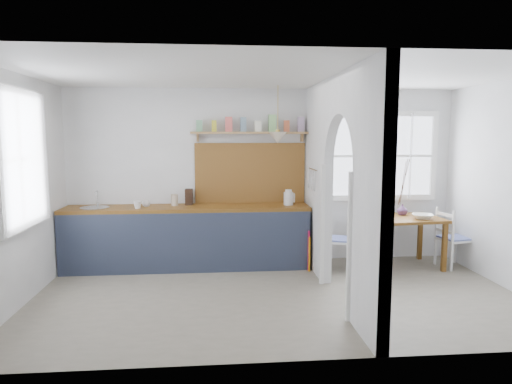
{
  "coord_description": "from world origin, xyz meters",
  "views": [
    {
      "loc": [
        -0.72,
        -5.23,
        1.9
      ],
      "look_at": [
        -0.21,
        0.52,
        1.19
      ],
      "focal_mm": 32.0,
      "sensor_mm": 36.0,
      "label": 1
    }
  ],
  "objects": [
    {
      "name": "floor",
      "position": [
        0.0,
        0.0,
        0.0
      ],
      "size": [
        5.8,
        3.2,
        0.01
      ],
      "primitive_type": "cube",
      "color": "gray",
      "rests_on": "ground"
    },
    {
      "name": "ceiling",
      "position": [
        0.0,
        0.0,
        2.6
      ],
      "size": [
        5.8,
        3.2,
        0.01
      ],
      "primitive_type": "cube",
      "color": "white",
      "rests_on": "walls"
    },
    {
      "name": "walls",
      "position": [
        0.0,
        0.0,
        1.3
      ],
      "size": [
        5.81,
        3.21,
        2.6
      ],
      "color": "white",
      "rests_on": "floor"
    },
    {
      "name": "partition",
      "position": [
        0.7,
        0.06,
        1.45
      ],
      "size": [
        0.12,
        3.2,
        2.6
      ],
      "color": "white",
      "rests_on": "floor"
    },
    {
      "name": "kitchen_window",
      "position": [
        -2.87,
        0.0,
        1.65
      ],
      "size": [
        0.1,
        1.16,
        1.5
      ],
      "primitive_type": null,
      "color": "white",
      "rests_on": "walls"
    },
    {
      "name": "nook_window",
      "position": [
        1.8,
        1.56,
        1.6
      ],
      "size": [
        1.76,
        0.1,
        1.3
      ],
      "primitive_type": null,
      "color": "white",
      "rests_on": "walls"
    },
    {
      "name": "counter",
      "position": [
        -1.13,
        1.33,
        0.46
      ],
      "size": [
        3.5,
        0.6,
        0.9
      ],
      "color": "brown",
      "rests_on": "floor"
    },
    {
      "name": "sink",
      "position": [
        -2.43,
        1.3,
        0.89
      ],
      "size": [
        0.4,
        0.4,
        0.02
      ],
      "primitive_type": "cylinder",
      "color": "#B3B5B8",
      "rests_on": "counter"
    },
    {
      "name": "backsplash",
      "position": [
        -0.2,
        1.58,
        1.35
      ],
      "size": [
        1.65,
        0.03,
        0.9
      ],
      "primitive_type": "cube",
      "color": "brown",
      "rests_on": "walls"
    },
    {
      "name": "shelf",
      "position": [
        -0.2,
        1.49,
        2.01
      ],
      "size": [
        1.75,
        0.2,
        0.21
      ],
      "color": "#AE8248",
      "rests_on": "walls"
    },
    {
      "name": "pendant_lamp",
      "position": [
        0.15,
        1.15,
        1.88
      ],
      "size": [
        0.26,
        0.26,
        0.16
      ],
      "primitive_type": "cone",
      "color": "#EFE2C7",
      "rests_on": "ceiling"
    },
    {
      "name": "utensil_rail",
      "position": [
        0.61,
        0.9,
        1.45
      ],
      "size": [
        0.02,
        0.5,
        0.02
      ],
      "primitive_type": "cylinder",
      "rotation": [
        1.57,
        0.0,
        0.0
      ],
      "color": "#B3B5B8",
      "rests_on": "partition"
    },
    {
      "name": "dining_table",
      "position": [
        1.92,
        1.07,
        0.37
      ],
      "size": [
        1.23,
        0.87,
        0.73
      ],
      "primitive_type": null,
      "rotation": [
        0.0,
        0.0,
        0.08
      ],
      "color": "brown",
      "rests_on": "floor"
    },
    {
      "name": "chair_left",
      "position": [
        1.02,
        1.1,
        0.43
      ],
      "size": [
        0.5,
        0.5,
        0.85
      ],
      "primitive_type": null,
      "rotation": [
        0.0,
        0.0,
        -1.94
      ],
      "color": "white",
      "rests_on": "floor"
    },
    {
      "name": "chair_right",
      "position": [
        2.73,
        0.99,
        0.43
      ],
      "size": [
        0.46,
        0.46,
        0.87
      ],
      "primitive_type": null,
      "rotation": [
        0.0,
        0.0,
        1.76
      ],
      "color": "white",
      "rests_on": "floor"
    },
    {
      "name": "kettle",
      "position": [
        0.34,
        1.31,
        1.01
      ],
      "size": [
        0.22,
        0.19,
        0.22
      ],
      "primitive_type": null,
      "rotation": [
        0.0,
        0.0,
        0.26
      ],
      "color": "silver",
      "rests_on": "counter"
    },
    {
      "name": "mug_a",
      "position": [
        -1.81,
        1.16,
        0.95
      ],
      "size": [
        0.14,
        0.14,
        0.11
      ],
      "primitive_type": "imported",
      "rotation": [
        0.0,
        0.0,
        -0.27
      ],
      "color": "white",
      "rests_on": "counter"
    },
    {
      "name": "mug_b",
      "position": [
        -1.72,
        1.32,
        0.94
      ],
      "size": [
        0.12,
        0.12,
        0.09
      ],
      "primitive_type": "imported",
      "rotation": [
        0.0,
        0.0,
        -0.04
      ],
      "color": "white",
      "rests_on": "counter"
    },
    {
      "name": "knife_block",
      "position": [
        -1.12,
        1.47,
        1.02
      ],
      "size": [
        0.11,
        0.15,
        0.23
      ],
      "primitive_type": "cube",
      "rotation": [
        0.0,
        0.0,
        -0.03
      ],
      "color": "#362116",
      "rests_on": "counter"
    },
    {
      "name": "jar",
      "position": [
        -1.32,
        1.39,
        0.98
      ],
      "size": [
        0.13,
        0.13,
        0.16
      ],
      "primitive_type": "cylinder",
      "rotation": [
        0.0,
        0.0,
        -0.35
      ],
      "color": "tan",
      "rests_on": "counter"
    },
    {
      "name": "towel_magenta",
      "position": [
        0.58,
        0.99,
        0.28
      ],
      "size": [
        0.02,
        0.03,
        0.6
      ],
      "primitive_type": "cube",
      "color": "#CD174D",
      "rests_on": "counter"
    },
    {
      "name": "towel_orange",
      "position": [
        0.58,
        0.94,
        0.25
      ],
      "size": [
        0.02,
        0.03,
        0.5
      ],
      "primitive_type": "cube",
      "color": "orange",
      "rests_on": "counter"
    },
    {
      "name": "bowl",
      "position": [
        2.2,
        0.91,
        0.77
      ],
      "size": [
        0.35,
        0.35,
        0.07
      ],
      "primitive_type": "imported",
      "rotation": [
        0.0,
        0.0,
        -0.27
      ],
      "color": "white",
      "rests_on": "dining_table"
    },
    {
      "name": "table_cup",
      "position": [
        1.75,
        0.95,
        0.78
      ],
      "size": [
        0.12,
        0.12,
        0.09
      ],
      "primitive_type": "imported",
      "rotation": [
        0.0,
        0.0,
        0.36
      ],
      "color": "#5EA661",
      "rests_on": "dining_table"
    },
    {
      "name": "plate",
      "position": [
        1.53,
        0.99,
        0.74
      ],
      "size": [
        0.19,
        0.19,
        0.01
      ],
      "primitive_type": "cylinder",
      "rotation": [
        0.0,
        0.0,
        0.27
      ],
      "color": "black",
      "rests_on": "dining_table"
    },
    {
      "name": "vase",
      "position": [
        2.04,
        1.25,
        0.81
      ],
      "size": [
        0.17,
        0.17,
        0.16
      ],
      "primitive_type": "imported",
      "rotation": [
        0.0,
        0.0,
        -0.07
      ],
      "color": "#512F57",
      "rests_on": "dining_table"
    }
  ]
}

